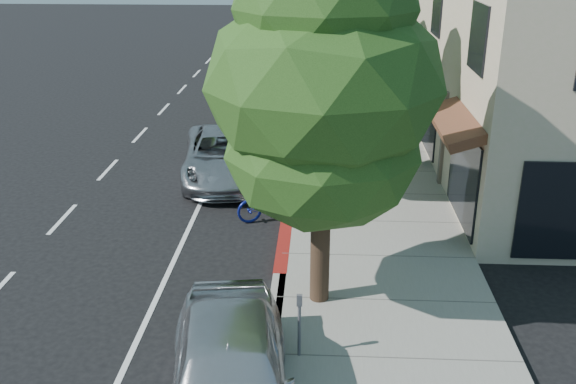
# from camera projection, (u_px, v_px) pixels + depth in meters

# --- Properties ---
(ground) EXTENTS (120.00, 120.00, 0.00)m
(ground) POSITION_uv_depth(u_px,v_px,m) (282.00, 259.00, 15.50)
(ground) COLOR black
(ground) RESTS_ON ground
(sidewalk) EXTENTS (4.60, 56.00, 0.15)m
(sidewalk) POSITION_uv_depth(u_px,v_px,m) (361.00, 153.00, 22.77)
(sidewalk) COLOR gray
(sidewalk) RESTS_ON ground
(curb) EXTENTS (0.30, 56.00, 0.15)m
(curb) POSITION_uv_depth(u_px,v_px,m) (296.00, 152.00, 22.88)
(curb) COLOR #9E998E
(curb) RESTS_ON ground
(curb_red_segment) EXTENTS (0.32, 4.00, 0.15)m
(curb_red_segment) POSITION_uv_depth(u_px,v_px,m) (285.00, 238.00, 16.39)
(curb_red_segment) COLOR maroon
(curb_red_segment) RESTS_ON ground
(storefront_building) EXTENTS (10.00, 36.00, 7.00)m
(storefront_building) POSITION_uv_depth(u_px,v_px,m) (507.00, 20.00, 30.40)
(storefront_building) COLOR beige
(storefront_building) RESTS_ON ground
(street_tree_0) EXTENTS (4.51, 4.51, 7.44)m
(street_tree_0) POSITION_uv_depth(u_px,v_px,m) (323.00, 90.00, 11.88)
(street_tree_0) COLOR black
(street_tree_0) RESTS_ON ground
(street_tree_1) EXTENTS (4.28, 4.28, 7.56)m
(street_tree_1) POSITION_uv_depth(u_px,v_px,m) (324.00, 35.00, 17.39)
(street_tree_1) COLOR black
(street_tree_1) RESTS_ON ground
(street_tree_2) EXTENTS (4.74, 4.74, 7.00)m
(street_tree_2) POSITION_uv_depth(u_px,v_px,m) (324.00, 26.00, 23.14)
(street_tree_2) COLOR black
(street_tree_2) RESTS_ON ground
(street_tree_3) EXTENTS (5.03, 5.03, 7.29)m
(street_tree_3) POSITION_uv_depth(u_px,v_px,m) (324.00, 5.00, 28.65)
(street_tree_3) COLOR black
(street_tree_3) RESTS_ON ground
(cyclist) EXTENTS (0.64, 0.76, 1.77)m
(cyclist) POSITION_uv_depth(u_px,v_px,m) (295.00, 195.00, 16.91)
(cyclist) COLOR silver
(cyclist) RESTS_ON ground
(bicycle) EXTENTS (2.14, 1.44, 1.07)m
(bicycle) POSITION_uv_depth(u_px,v_px,m) (273.00, 201.00, 17.46)
(bicycle) COLOR navy
(bicycle) RESTS_ON ground
(silver_suv) EXTENTS (3.23, 5.74, 1.51)m
(silver_suv) POSITION_uv_depth(u_px,v_px,m) (224.00, 155.00, 20.42)
(silver_suv) COLOR #B0B0B5
(silver_suv) RESTS_ON ground
(dark_sedan) EXTENTS (2.26, 5.22, 1.67)m
(dark_sedan) POSITION_uv_depth(u_px,v_px,m) (275.00, 123.00, 23.56)
(dark_sedan) COLOR black
(dark_sedan) RESTS_ON ground
(white_pickup) EXTENTS (2.76, 5.76, 1.62)m
(white_pickup) POSITION_uv_depth(u_px,v_px,m) (291.00, 84.00, 29.81)
(white_pickup) COLOR silver
(white_pickup) RESTS_ON ground
(dark_suv_far) EXTENTS (2.15, 4.37, 1.44)m
(dark_suv_far) POSITION_uv_depth(u_px,v_px,m) (298.00, 52.00, 38.62)
(dark_suv_far) COLOR black
(dark_suv_far) RESTS_ON ground
(near_car_a) EXTENTS (2.62, 5.10, 1.66)m
(near_car_a) POSITION_uv_depth(u_px,v_px,m) (229.00, 374.00, 10.11)
(near_car_a) COLOR silver
(near_car_a) RESTS_ON ground
(pedestrian) EXTENTS (1.11, 0.99, 1.91)m
(pedestrian) POSITION_uv_depth(u_px,v_px,m) (370.00, 100.00, 25.79)
(pedestrian) COLOR black
(pedestrian) RESTS_ON sidewalk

